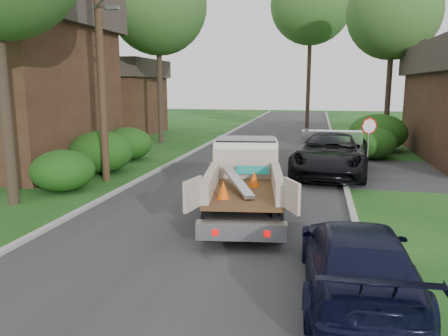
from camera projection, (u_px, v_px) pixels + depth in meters
ground at (205, 227)px, 12.11m from camera, size 120.00×120.00×0.00m
road at (255, 164)px, 21.72m from camera, size 8.00×90.00×0.02m
curb_left at (177, 160)px, 22.55m from camera, size 0.20×90.00×0.12m
curb_right at (340, 166)px, 20.86m from camera, size 0.20×90.00×0.12m
stop_sign at (369, 133)px, 19.36m from camera, size 0.71×0.32×2.48m
utility_pole at (100, 51)px, 17.07m from camera, size 2.42×1.25×10.00m
house_left_far at (112, 96)px, 35.46m from camera, size 7.56×7.56×6.00m
hedge_left_a at (63, 170)px, 16.13m from camera, size 2.34×2.34×1.53m
hedge_left_b at (101, 152)px, 19.52m from camera, size 2.86×2.86×1.87m
hedge_left_c at (127, 144)px, 22.96m from camera, size 2.60×2.60×1.70m
hedge_right_a at (371, 143)px, 23.25m from camera, size 2.60×2.60×1.70m
hedge_right_b at (378, 133)px, 25.94m from camera, size 3.38×3.38×2.21m
tree_left_far at (158, 5)px, 28.32m from camera, size 6.40×6.40×12.20m
tree_right_far at (394, 13)px, 28.21m from camera, size 6.00×6.00×11.50m
tree_center_far at (311, 4)px, 38.49m from camera, size 7.20×7.20×14.60m
flatbed_truck at (245, 174)px, 13.53m from camera, size 3.11×5.93×2.15m
black_pickup at (331, 154)px, 19.16m from camera, size 3.67×6.88×1.84m
navy_suv at (356, 259)px, 8.02m from camera, size 2.16×4.93×1.41m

